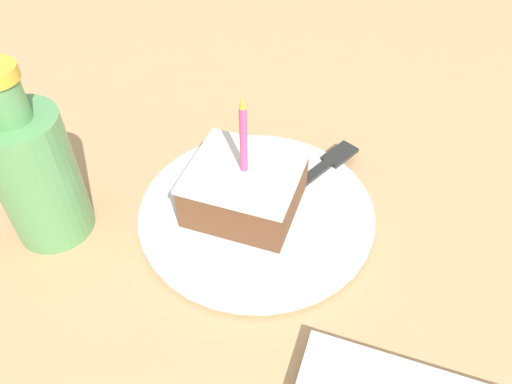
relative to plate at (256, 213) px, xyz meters
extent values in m
cube|color=tan|center=(0.00, 0.02, -0.03)|extent=(2.40, 2.40, 0.04)
cylinder|color=silver|center=(0.00, 0.00, 0.00)|extent=(0.25, 0.25, 0.01)
cylinder|color=silver|center=(0.00, 0.00, 0.00)|extent=(0.26, 0.26, 0.01)
cube|color=brown|center=(0.00, -0.01, 0.03)|extent=(0.10, 0.11, 0.05)
cube|color=silver|center=(0.00, -0.01, 0.06)|extent=(0.11, 0.11, 0.01)
cylinder|color=#E04C8C|center=(0.00, -0.01, 0.10)|extent=(0.01, 0.01, 0.08)
cone|color=yellow|center=(0.00, -0.01, 0.14)|extent=(0.01, 0.01, 0.01)
cube|color=#262626|center=(-0.04, 0.03, 0.01)|extent=(0.13, 0.07, 0.00)
cube|color=#262626|center=(-0.12, 0.07, 0.01)|extent=(0.05, 0.04, 0.00)
cylinder|color=#599959|center=(0.08, -0.20, 0.07)|extent=(0.08, 0.08, 0.15)
cylinder|color=#599959|center=(0.08, -0.20, 0.16)|extent=(0.04, 0.04, 0.04)
camera|label=1|loc=(0.35, 0.12, 0.41)|focal=35.00mm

